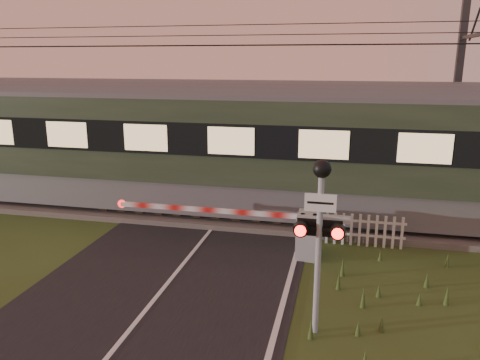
% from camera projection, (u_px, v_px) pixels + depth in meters
% --- Properties ---
extents(ground, '(160.00, 160.00, 0.00)m').
position_uv_depth(ground, '(146.00, 311.00, 9.74)').
color(ground, '#334018').
rests_on(ground, ground).
extents(road, '(6.00, 140.00, 0.03)m').
position_uv_depth(road, '(142.00, 316.00, 9.52)').
color(road, black).
rests_on(road, ground).
extents(track_bed, '(140.00, 3.40, 0.39)m').
position_uv_depth(track_bed, '(225.00, 212.00, 15.87)').
color(track_bed, '#47423D').
rests_on(track_bed, ground).
extents(overhead_wires, '(120.00, 0.62, 0.62)m').
position_uv_depth(overhead_wires, '(223.00, 38.00, 14.45)').
color(overhead_wires, black).
rests_on(overhead_wires, ground).
extents(boom_gate, '(6.49, 0.90, 1.20)m').
position_uv_depth(boom_gate, '(298.00, 232.00, 12.37)').
color(boom_gate, gray).
rests_on(boom_gate, ground).
extents(crossing_signal, '(0.86, 0.35, 3.38)m').
position_uv_depth(crossing_signal, '(320.00, 217.00, 8.41)').
color(crossing_signal, gray).
rests_on(crossing_signal, ground).
extents(picket_fence, '(2.71, 0.08, 0.92)m').
position_uv_depth(picket_fence, '(355.00, 230.00, 13.06)').
color(picket_fence, silver).
rests_on(picket_fence, ground).
extents(catenary_mast, '(0.23, 2.46, 7.19)m').
position_uv_depth(catenary_mast, '(456.00, 101.00, 15.47)').
color(catenary_mast, '#2D2D30').
rests_on(catenary_mast, ground).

